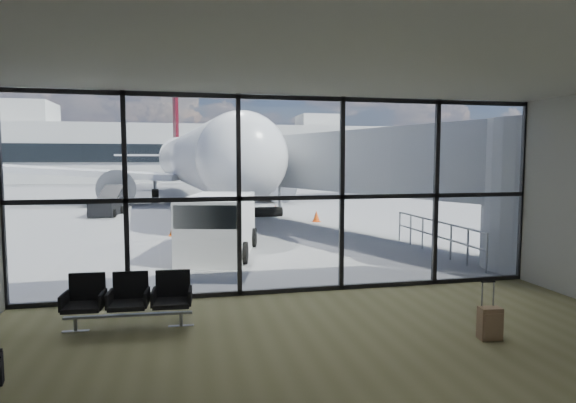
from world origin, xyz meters
name	(u,v)px	position (x,y,z in m)	size (l,w,h in m)	color
ground	(208,190)	(0.00, 40.00, 0.00)	(220.00, 220.00, 0.00)	slate
lounge_shell	(372,191)	(0.00, -4.80, 2.65)	(12.02, 8.01, 4.51)	#6B6843
glass_curtain_wall	(291,196)	(0.00, 0.00, 2.25)	(12.10, 0.12, 4.50)	white
jet_bridge	(374,168)	(4.90, 7.07, 2.76)	(8.00, 16.50, 4.33)	#A7AAAC
apron_railing	(436,232)	(5.60, 3.50, 0.72)	(0.06, 5.46, 1.11)	gray
far_terminal	(197,152)	(-0.59, 61.97, 4.21)	(80.00, 12.20, 11.00)	#A2A29E
tree_3	(23,150)	(-27.00, 72.00, 4.63)	(4.95, 4.95, 7.12)	#382619
tree_4	(64,146)	(-21.00, 72.00, 5.25)	(5.61, 5.61, 8.07)	#382619
tree_5	(104,143)	(-15.00, 72.00, 5.88)	(6.27, 6.27, 9.03)	#382619
seating_row	(130,297)	(-3.40, -1.62, 0.55)	(2.25, 0.75, 1.00)	gray
suitcase	(490,323)	(2.65, -3.61, 0.30)	(0.39, 0.31, 1.00)	#826549
airliner	(194,160)	(-1.64, 26.71, 3.10)	(33.98, 39.46, 10.17)	white
service_van	(218,225)	(-1.35, 4.76, 0.98)	(2.91, 4.71, 1.91)	white
belt_loader	(106,206)	(-6.64, 17.37, 0.54)	(1.62, 3.61, 1.62)	black
traffic_cone_a	(174,228)	(-2.82, 9.24, 0.30)	(0.44, 0.44, 0.63)	#EB5A0C
traffic_cone_b	(316,216)	(4.00, 12.29, 0.26)	(0.39, 0.39, 0.55)	#FC4D0D
traffic_cone_c	(275,210)	(2.61, 15.93, 0.26)	(0.38, 0.38, 0.54)	#FF4C0D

